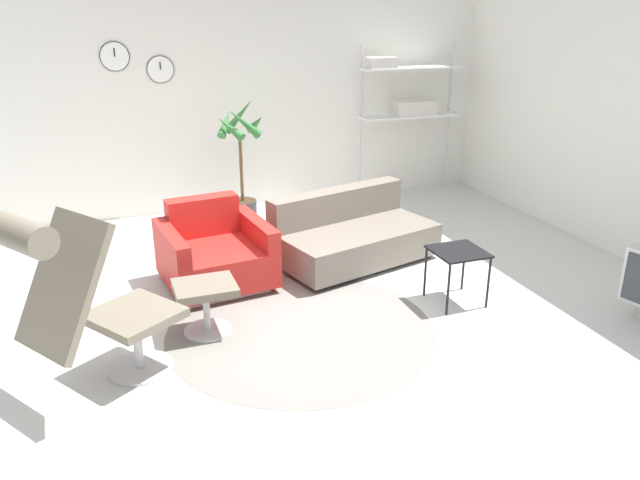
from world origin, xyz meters
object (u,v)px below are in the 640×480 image
(side_table, at_px, (458,256))
(armchair_red, at_px, (215,255))
(couch_low, at_px, (352,237))
(shelf_unit, at_px, (406,95))
(ottoman, at_px, (206,297))
(lounge_chair, at_px, (82,289))
(potted_plant, at_px, (242,172))

(side_table, bearing_deg, armchair_red, 150.01)
(armchair_red, relative_size, couch_low, 0.59)
(armchair_red, distance_m, shelf_unit, 3.49)
(ottoman, relative_size, side_table, 0.98)
(lounge_chair, distance_m, shelf_unit, 5.05)
(ottoman, xyz_separation_m, couch_low, (1.57, 0.94, -0.05))
(potted_plant, height_order, shelf_unit, shelf_unit)
(lounge_chair, height_order, shelf_unit, shelf_unit)
(couch_low, xyz_separation_m, side_table, (0.46, -1.12, 0.17))
(couch_low, relative_size, potted_plant, 1.19)
(lounge_chair, height_order, armchair_red, lounge_chair)
(armchair_red, relative_size, potted_plant, 0.71)
(ottoman, distance_m, couch_low, 1.82)
(potted_plant, bearing_deg, armchair_red, -111.84)
(ottoman, bearing_deg, side_table, -5.23)
(lounge_chair, distance_m, couch_low, 2.84)
(couch_low, bearing_deg, ottoman, 15.86)
(lounge_chair, relative_size, ottoman, 2.81)
(lounge_chair, xyz_separation_m, potted_plant, (1.65, 2.93, -0.15))
(ottoman, relative_size, couch_low, 0.27)
(ottoman, bearing_deg, shelf_unit, 42.09)
(ottoman, distance_m, potted_plant, 2.54)
(couch_low, distance_m, shelf_unit, 2.51)
(lounge_chair, bearing_deg, armchair_red, 109.37)
(side_table, distance_m, shelf_unit, 3.18)
(ottoman, bearing_deg, potted_plant, 70.51)
(lounge_chair, height_order, potted_plant, potted_plant)
(potted_plant, bearing_deg, side_table, -65.22)
(ottoman, xyz_separation_m, potted_plant, (0.84, 2.38, 0.29))
(side_table, xyz_separation_m, shelf_unit, (0.98, 2.90, 0.87))
(side_table, relative_size, potted_plant, 0.33)
(couch_low, bearing_deg, side_table, 97.49)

